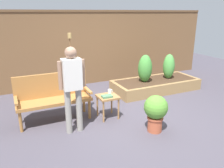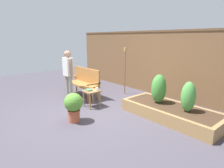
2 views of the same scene
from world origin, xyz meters
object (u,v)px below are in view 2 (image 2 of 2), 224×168
Objects in this scene: book_on_table at (89,90)px; tiki_torch at (125,62)px; potted_boxwood at (74,105)px; cup_on_table at (97,89)px; side_table at (92,93)px; shrub_near_bench at (159,89)px; garden_bench at (84,80)px; person_by_bench at (68,72)px; shrub_far_corner at (188,97)px.

book_on_table is 1.80m from tiki_torch.
cup_on_table is at bearing 114.23° from potted_boxwood.
tiki_torch is (-0.30, 1.60, 0.72)m from side_table.
shrub_near_bench reaches higher than potted_boxwood.
garden_bench is 1.08m from book_on_table.
tiki_torch is (0.72, 1.20, 0.57)m from garden_bench.
side_table is at bearing -79.41° from tiki_torch.
cup_on_table is 0.54× the size of book_on_table.
book_on_table is 0.30× the size of potted_boxwood.
tiki_torch is 1.03× the size of person_by_bench.
shrub_far_corner is at bearing 22.25° from person_by_bench.
book_on_table is 0.30× the size of shrub_far_corner.
tiki_torch is at bearing 75.44° from person_by_bench.
side_table is at bearing 19.14° from person_by_bench.
potted_boxwood is at bearing -57.99° from side_table.
cup_on_table reaches higher than book_on_table.
garden_bench is at bearing -169.79° from shrub_far_corner.
book_on_table is 0.88m from person_by_bench.
shrub_near_bench is 0.45× the size of tiki_torch.
shrub_far_corner is at bearing 10.21° from garden_bench.
shrub_near_bench is (1.53, 1.00, 0.27)m from side_table.
shrub_far_corner is (1.77, 1.88, 0.23)m from potted_boxwood.
potted_boxwood is (0.45, -1.00, -0.11)m from cup_on_table.
shrub_near_bench is 1.06× the size of shrub_far_corner.
tiki_torch reaches higher than shrub_far_corner.
person_by_bench reaches higher than shrub_far_corner.
book_on_table is 0.13× the size of tiki_torch.
book_on_table is 0.28× the size of shrub_near_bench.
person_by_bench is (0.23, -0.67, 0.39)m from garden_bench.
potted_boxwood reaches higher than cup_on_table.
shrub_far_corner is (3.34, 0.60, 0.10)m from garden_bench.
garden_bench is 0.81m from person_by_bench.
person_by_bench is at bearing -71.08° from garden_bench.
person_by_bench is at bearing -160.86° from side_table.
side_table is 0.70× the size of shrub_far_corner.
cup_on_table is 1.10m from potted_boxwood.
side_table is 0.31× the size of person_by_bench.
shrub_far_corner is 0.43× the size of tiki_torch.
shrub_near_bench is at bearing -18.20° from tiki_torch.
garden_bench reaches higher than book_on_table.
shrub_near_bench is at bearing 38.60° from book_on_table.
book_on_table is at bearing 15.62° from person_by_bench.
garden_bench is at bearing 108.92° from person_by_bench.
garden_bench reaches higher than side_table.
potted_boxwood is at bearing -49.22° from book_on_table.
potted_boxwood is at bearing -65.77° from cup_on_table.
potted_boxwood is at bearing -24.50° from person_by_bench.
potted_boxwood is at bearing -71.09° from tiki_torch.
garden_bench is at bearing 165.78° from cup_on_table.
shrub_far_corner is 2.73m from tiki_torch.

